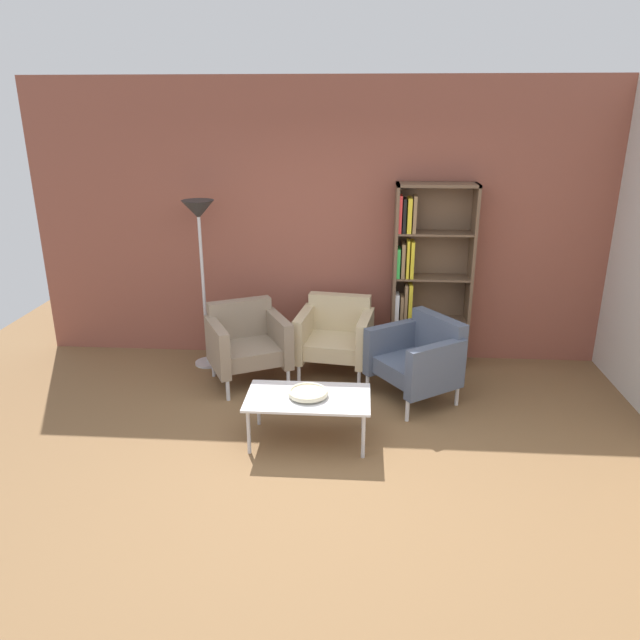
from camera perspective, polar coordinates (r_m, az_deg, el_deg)
The scene contains 9 objects.
ground_plane at distance 4.59m, azimuth -0.12°, elevation -14.85°, with size 8.32×8.32×0.00m, color brown.
brick_back_panel at distance 6.35m, azimuth 1.51°, elevation 9.15°, with size 6.40×0.12×2.90m, color brown.
bookshelf_tall at distance 6.28m, azimuth 9.77°, elevation 3.84°, with size 0.80×0.30×1.90m.
coffee_table_low at distance 4.88m, azimuth -1.14°, elevation -7.60°, with size 1.00×0.56×0.40m.
decorative_bowl at distance 4.85m, azimuth -1.14°, elevation -6.90°, with size 0.32×0.32×0.05m.
armchair_near_window at distance 5.96m, azimuth -6.97°, elevation -2.06°, with size 0.92×0.90×0.78m.
armchair_by_bookshelf at distance 5.62m, azimuth 9.36°, elevation -3.54°, with size 0.93×0.95×0.78m.
armchair_spare_guest at distance 6.09m, azimuth 1.49°, elevation -1.45°, with size 0.80×0.75×0.78m.
floor_lamp_torchiere at distance 6.14m, azimuth -11.38°, elevation 8.40°, with size 0.32×0.32×1.74m.
Camera 1 is at (0.28, -3.78, 2.59)m, focal length 33.67 mm.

